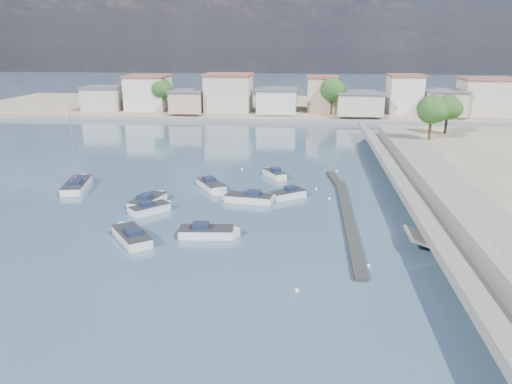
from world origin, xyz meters
TOP-DOWN VIEW (x-y plane):
  - ground at (0.00, 40.00)m, footprint 400.00×400.00m
  - seawall_walkway at (18.50, 13.00)m, footprint 5.00×90.00m
  - breakwater at (6.90, 12.69)m, footprint 2.00×31.02m
  - far_shore_land at (0.00, 92.00)m, footprint 160.00×40.00m
  - far_shore_quay at (0.00, 71.00)m, footprint 160.00×2.50m
  - far_town at (10.71, 76.92)m, footprint 113.01×12.80m
  - shore_trees at (8.34, 68.11)m, footprint 74.56×38.32m
  - motorboat_a at (-12.23, 3.10)m, footprint 4.75×5.36m
  - motorboat_b at (-12.62, 10.42)m, footprint 3.88×3.95m
  - motorboat_c at (-3.46, 14.88)m, footprint 5.71×2.62m
  - motorboat_d at (0.71, 16.53)m, footprint 4.17×3.68m
  - motorboat_e at (-13.70, 13.01)m, footprint 3.13×5.48m
  - motorboat_f at (-1.26, 25.50)m, footprint 3.29×4.06m
  - motorboat_g at (-8.09, 19.16)m, footprint 4.23×5.23m
  - motorboat_h at (-5.54, 4.54)m, footprint 5.44×2.32m
  - sailboat at (-24.02, 18.17)m, footprint 3.55×7.38m
  - mooring_buoys at (3.47, 14.90)m, footprint 13.87×34.01m

SIDE VIEW (x-z plane):
  - ground at x=0.00m, z-range 0.00..0.00m
  - mooring_buoys at x=3.47m, z-range -0.12..0.22m
  - breakwater at x=6.90m, z-range 0.00..0.35m
  - motorboat_d at x=0.71m, z-range -0.36..1.12m
  - motorboat_b at x=-12.62m, z-range -0.36..1.12m
  - motorboat_f at x=-1.26m, z-range -0.36..1.12m
  - motorboat_e at x=-13.70m, z-range -0.36..1.12m
  - motorboat_h at x=-5.54m, z-range -0.36..1.12m
  - motorboat_a at x=-12.23m, z-range -0.36..1.12m
  - motorboat_c at x=-3.46m, z-range -0.36..1.12m
  - motorboat_g at x=-8.09m, z-range -0.36..1.12m
  - far_shore_quay at x=0.00m, z-range 0.00..0.80m
  - sailboat at x=-24.02m, z-range -4.09..4.91m
  - far_shore_land at x=0.00m, z-range 0.00..1.40m
  - seawall_walkway at x=18.50m, z-range 0.00..1.80m
  - far_town at x=10.71m, z-range 0.76..9.11m
  - shore_trees at x=8.34m, z-range 2.26..10.18m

